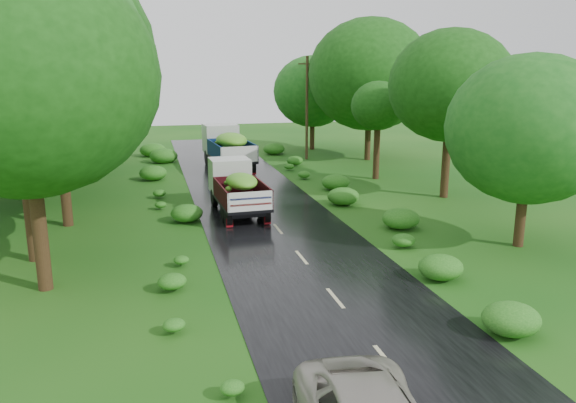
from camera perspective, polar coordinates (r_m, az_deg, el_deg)
name	(u,v)px	position (r m, az deg, el deg)	size (l,w,h in m)	color
ground	(387,361)	(14.70, 10.04, -15.70)	(120.00, 120.00, 0.00)	#10490F
road	(326,287)	(18.90, 3.84, -8.62)	(6.50, 80.00, 0.02)	black
road_lines	(317,276)	(19.78, 2.94, -7.53)	(0.12, 69.60, 0.00)	#BFB78C
truck_near	(236,185)	(27.96, -5.26, 1.64)	(2.31, 5.94, 2.46)	black
truck_far	(227,145)	(40.44, -6.23, 5.70)	(3.03, 7.20, 2.95)	black
utility_pole	(307,107)	(44.13, 1.94, 9.58)	(1.35, 0.52, 7.93)	#382616
trees_left	(45,73)	(32.70, -23.42, 11.93)	(7.27, 32.44, 10.05)	black
trees_right	(386,90)	(38.12, 9.95, 11.08)	(6.60, 32.16, 8.51)	black
shrubs	(269,211)	(27.07, -1.98, -0.97)	(11.90, 44.00, 0.70)	#1A5A15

